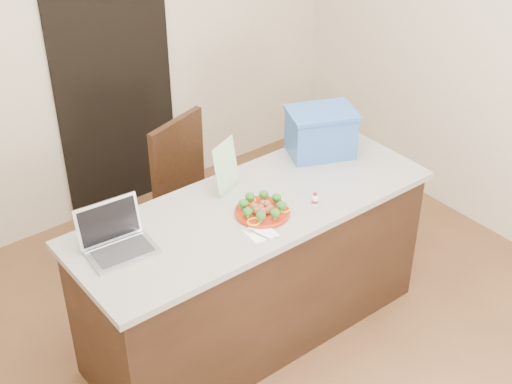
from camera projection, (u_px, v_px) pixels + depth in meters
ground at (280, 353)px, 4.19m from camera, size 4.00×4.00×0.00m
room_shell at (287, 104)px, 3.30m from camera, size 4.00×4.00×4.00m
doorway at (114, 82)px, 5.00m from camera, size 0.90×0.02×2.00m
island at (254, 270)px, 4.10m from camera, size 2.06×0.76×0.92m
plate at (262, 212)px, 3.77m from camera, size 0.30×0.30×0.02m
meatballs at (263, 208)px, 3.76m from camera, size 0.12×0.11×0.04m
broccoli at (262, 205)px, 3.75m from camera, size 0.25×0.25×0.04m
pepper_rings at (262, 210)px, 3.77m from camera, size 0.27×0.25×0.01m
napkin at (260, 233)px, 3.63m from camera, size 0.15×0.15×0.01m
fork at (256, 232)px, 3.62m from camera, size 0.04×0.15×0.00m
knife at (267, 231)px, 3.63m from camera, size 0.06×0.20×0.01m
yogurt_bottle at (315, 200)px, 3.83m from camera, size 0.03×0.03×0.07m
laptop at (116, 237)px, 3.50m from camera, size 0.35×0.28×0.23m
leaflet at (226, 167)px, 3.90m from camera, size 0.21×0.12×0.29m
blue_box at (321, 132)px, 4.24m from camera, size 0.47×0.42×0.29m
chair at (189, 191)px, 4.55m from camera, size 0.59×0.60×1.06m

